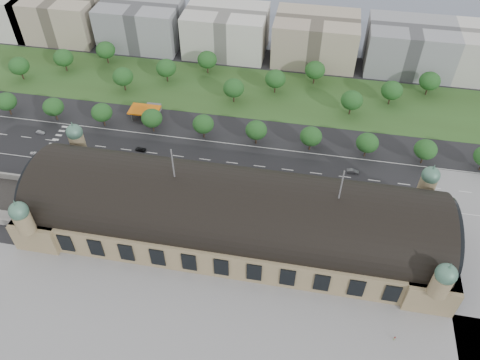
% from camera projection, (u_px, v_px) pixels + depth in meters
% --- Properties ---
extents(ground, '(900.00, 900.00, 0.00)m').
position_uv_depth(ground, '(233.00, 233.00, 173.24)').
color(ground, black).
rests_on(ground, ground).
extents(station, '(150.00, 48.40, 44.30)m').
position_uv_depth(station, '(233.00, 215.00, 166.08)').
color(station, '#8E7A58').
rests_on(station, ground).
extents(plaza_south, '(190.00, 48.00, 0.12)m').
position_uv_depth(plaza_south, '(238.00, 349.00, 140.90)').
color(plaza_south, gray).
rests_on(plaza_south, ground).
extents(road_slab, '(260.00, 26.00, 0.10)m').
position_uv_depth(road_slab, '(205.00, 160.00, 202.65)').
color(road_slab, black).
rests_on(road_slab, ground).
extents(grass_belt, '(300.00, 45.00, 0.10)m').
position_uv_depth(grass_belt, '(239.00, 91.00, 240.79)').
color(grass_belt, '#2D4B1E').
rests_on(grass_belt, ground).
extents(petrol_station, '(14.00, 13.00, 5.05)m').
position_uv_depth(petrol_station, '(149.00, 109.00, 224.27)').
color(petrol_station, '#C65E0B').
rests_on(petrol_station, ground).
extents(office_1, '(45.00, 32.00, 24.00)m').
position_uv_depth(office_1, '(60.00, 17.00, 275.66)').
color(office_1, tan).
rests_on(office_1, ground).
extents(office_2, '(45.00, 32.00, 24.00)m').
position_uv_depth(office_2, '(141.00, 24.00, 269.13)').
color(office_2, gray).
rests_on(office_2, ground).
extents(office_3, '(45.00, 32.00, 24.00)m').
position_uv_depth(office_3, '(226.00, 31.00, 262.60)').
color(office_3, silver).
rests_on(office_3, ground).
extents(office_4, '(45.00, 32.00, 24.00)m').
position_uv_depth(office_4, '(315.00, 39.00, 256.06)').
color(office_4, tan).
rests_on(office_4, ground).
extents(office_5, '(45.00, 32.00, 24.00)m').
position_uv_depth(office_5, '(409.00, 47.00, 249.53)').
color(office_5, gray).
rests_on(office_5, ground).
extents(tree_row_0, '(9.60, 9.60, 11.52)m').
position_uv_depth(tree_row_0, '(6.00, 101.00, 221.12)').
color(tree_row_0, '#2D2116').
rests_on(tree_row_0, ground).
extents(tree_row_1, '(9.60, 9.60, 11.52)m').
position_uv_depth(tree_row_1, '(53.00, 107.00, 217.99)').
color(tree_row_1, '#2D2116').
rests_on(tree_row_1, ground).
extents(tree_row_2, '(9.60, 9.60, 11.52)m').
position_uv_depth(tree_row_2, '(102.00, 112.00, 214.85)').
color(tree_row_2, '#2D2116').
rests_on(tree_row_2, ground).
extents(tree_row_3, '(9.60, 9.60, 11.52)m').
position_uv_depth(tree_row_3, '(152.00, 118.00, 211.71)').
color(tree_row_3, '#2D2116').
rests_on(tree_row_3, ground).
extents(tree_row_4, '(9.60, 9.60, 11.52)m').
position_uv_depth(tree_row_4, '(203.00, 124.00, 208.58)').
color(tree_row_4, '#2D2116').
rests_on(tree_row_4, ground).
extents(tree_row_5, '(9.60, 9.60, 11.52)m').
position_uv_depth(tree_row_5, '(256.00, 130.00, 205.44)').
color(tree_row_5, '#2D2116').
rests_on(tree_row_5, ground).
extents(tree_row_6, '(9.60, 9.60, 11.52)m').
position_uv_depth(tree_row_6, '(311.00, 136.00, 202.31)').
color(tree_row_6, '#2D2116').
rests_on(tree_row_6, ground).
extents(tree_row_7, '(9.60, 9.60, 11.52)m').
position_uv_depth(tree_row_7, '(367.00, 143.00, 199.17)').
color(tree_row_7, '#2D2116').
rests_on(tree_row_7, ground).
extents(tree_row_8, '(9.60, 9.60, 11.52)m').
position_uv_depth(tree_row_8, '(426.00, 149.00, 196.03)').
color(tree_row_8, '#2D2116').
rests_on(tree_row_8, ground).
extents(tree_belt_0, '(10.40, 10.40, 12.48)m').
position_uv_depth(tree_belt_0, '(19.00, 66.00, 243.16)').
color(tree_belt_0, '#2D2116').
rests_on(tree_belt_0, ground).
extents(tree_belt_1, '(10.40, 10.40, 12.48)m').
position_uv_depth(tree_belt_1, '(63.00, 58.00, 249.14)').
color(tree_belt_1, '#2D2116').
rests_on(tree_belt_1, ground).
extents(tree_belt_2, '(10.40, 10.40, 12.48)m').
position_uv_depth(tree_belt_2, '(106.00, 50.00, 255.12)').
color(tree_belt_2, '#2D2116').
rests_on(tree_belt_2, ground).
extents(tree_belt_3, '(10.40, 10.40, 12.48)m').
position_uv_depth(tree_belt_3, '(123.00, 77.00, 235.71)').
color(tree_belt_3, '#2D2116').
rests_on(tree_belt_3, ground).
extents(tree_belt_4, '(10.40, 10.40, 12.48)m').
position_uv_depth(tree_belt_4, '(166.00, 68.00, 241.69)').
color(tree_belt_4, '#2D2116').
rests_on(tree_belt_4, ground).
extents(tree_belt_5, '(10.40, 10.40, 12.48)m').
position_uv_depth(tree_belt_5, '(207.00, 60.00, 247.67)').
color(tree_belt_5, '#2D2116').
rests_on(tree_belt_5, ground).
extents(tree_belt_6, '(10.40, 10.40, 12.48)m').
position_uv_depth(tree_belt_6, '(234.00, 88.00, 228.26)').
color(tree_belt_6, '#2D2116').
rests_on(tree_belt_6, ground).
extents(tree_belt_7, '(10.40, 10.40, 12.48)m').
position_uv_depth(tree_belt_7, '(275.00, 79.00, 234.24)').
color(tree_belt_7, '#2D2116').
rests_on(tree_belt_7, ground).
extents(tree_belt_8, '(10.40, 10.40, 12.48)m').
position_uv_depth(tree_belt_8, '(315.00, 70.00, 240.22)').
color(tree_belt_8, '#2D2116').
rests_on(tree_belt_8, ground).
extents(tree_belt_9, '(10.40, 10.40, 12.48)m').
position_uv_depth(tree_belt_9, '(352.00, 100.00, 220.81)').
color(tree_belt_9, '#2D2116').
rests_on(tree_belt_9, ground).
extents(tree_belt_10, '(10.40, 10.40, 12.48)m').
position_uv_depth(tree_belt_10, '(392.00, 90.00, 226.79)').
color(tree_belt_10, '#2D2116').
rests_on(tree_belt_10, ground).
extents(tree_belt_11, '(10.40, 10.40, 12.48)m').
position_uv_depth(tree_belt_11, '(430.00, 81.00, 232.77)').
color(tree_belt_11, '#2D2116').
rests_on(tree_belt_11, ground).
extents(traffic_car_0, '(4.30, 1.80, 1.46)m').
position_uv_depth(traffic_car_0, '(35.00, 153.00, 204.49)').
color(traffic_car_0, white).
rests_on(traffic_car_0, ground).
extents(traffic_car_1, '(4.17, 1.86, 1.33)m').
position_uv_depth(traffic_car_1, '(40.00, 132.00, 215.16)').
color(traffic_car_1, '#979A9F').
rests_on(traffic_car_1, ground).
extents(traffic_car_2, '(4.99, 2.61, 1.34)m').
position_uv_depth(traffic_car_2, '(140.00, 149.00, 206.52)').
color(traffic_car_2, black).
rests_on(traffic_car_2, ground).
extents(traffic_car_4, '(4.73, 2.11, 1.58)m').
position_uv_depth(traffic_car_4, '(238.00, 171.00, 196.46)').
color(traffic_car_4, '#192346').
rests_on(traffic_car_4, ground).
extents(traffic_car_5, '(5.12, 2.04, 1.66)m').
position_uv_depth(traffic_car_5, '(353.00, 171.00, 196.05)').
color(traffic_car_5, '#4F5156').
rests_on(traffic_car_5, ground).
extents(traffic_car_6, '(5.93, 3.08, 1.60)m').
position_uv_depth(traffic_car_6, '(427.00, 199.00, 184.70)').
color(traffic_car_6, silver).
rests_on(traffic_car_6, ground).
extents(parked_car_0, '(4.64, 3.67, 1.48)m').
position_uv_depth(parked_car_0, '(65.00, 168.00, 197.56)').
color(parked_car_0, black).
rests_on(parked_car_0, ground).
extents(parked_car_1, '(5.21, 4.64, 1.34)m').
position_uv_depth(parked_car_1, '(129.00, 170.00, 196.85)').
color(parked_car_1, maroon).
rests_on(parked_car_1, ground).
extents(parked_car_2, '(5.05, 4.14, 1.38)m').
position_uv_depth(parked_car_2, '(77.00, 170.00, 196.89)').
color(parked_car_2, '#161A3E').
rests_on(parked_car_2, ground).
extents(parked_car_3, '(4.03, 3.62, 1.32)m').
position_uv_depth(parked_car_3, '(113.00, 175.00, 194.82)').
color(parked_car_3, '#5B5C63').
rests_on(parked_car_3, ground).
extents(parked_car_4, '(4.91, 3.85, 1.56)m').
position_uv_depth(parked_car_4, '(159.00, 176.00, 193.93)').
color(parked_car_4, silver).
rests_on(parked_car_4, ground).
extents(parked_car_5, '(5.16, 4.44, 1.32)m').
position_uv_depth(parked_car_5, '(135.00, 171.00, 196.55)').
color(parked_car_5, gray).
rests_on(parked_car_5, ground).
extents(parked_car_6, '(4.79, 3.73, 1.30)m').
position_uv_depth(parked_car_6, '(169.00, 182.00, 191.67)').
color(parked_car_6, black).
rests_on(parked_car_6, ground).
extents(bus_west, '(12.22, 3.85, 3.35)m').
position_uv_depth(bus_west, '(220.00, 171.00, 194.83)').
color(bus_west, '#AE391B').
rests_on(bus_west, ground).
extents(bus_mid, '(13.33, 4.12, 3.66)m').
position_uv_depth(bus_mid, '(287.00, 185.00, 188.81)').
color(bus_mid, silver).
rests_on(bus_mid, ground).
extents(bus_east, '(10.88, 3.56, 2.97)m').
position_uv_depth(bus_east, '(345.00, 193.00, 186.01)').
color(bus_east, beige).
rests_on(bus_east, ground).
extents(pedestrian_0, '(0.86, 0.53, 1.70)m').
position_uv_depth(pedestrian_0, '(395.00, 338.00, 142.49)').
color(pedestrian_0, gray).
rests_on(pedestrian_0, ground).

